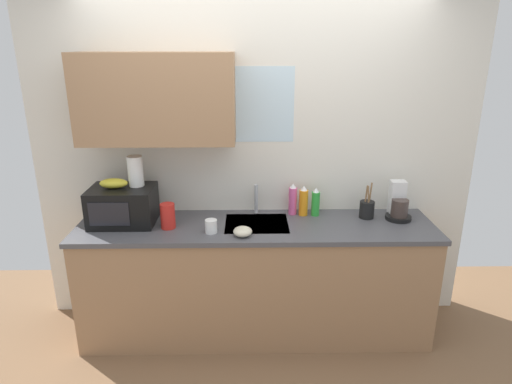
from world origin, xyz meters
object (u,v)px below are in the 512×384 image
(dish_soap_bottle_green, at_px, (316,202))
(cereal_canister, at_px, (168,216))
(dish_soap_bottle_pink, at_px, (293,200))
(mug_white, at_px, (211,226))
(banana_bunch, at_px, (114,183))
(coffee_maker, at_px, (398,205))
(utensil_crock, at_px, (367,209))
(small_bowl, at_px, (243,231))
(paper_towel_roll, at_px, (135,171))
(microwave, at_px, (123,206))
(dish_soap_bottle_orange, at_px, (303,201))

(dish_soap_bottle_green, height_order, cereal_canister, dish_soap_bottle_green)
(dish_soap_bottle_pink, xyz_separation_m, mug_white, (-0.60, -0.35, -0.07))
(banana_bunch, bearing_deg, cereal_canister, -14.38)
(dish_soap_bottle_green, xyz_separation_m, mug_white, (-0.77, -0.32, -0.06))
(dish_soap_bottle_pink, distance_m, cereal_canister, 0.95)
(coffee_maker, height_order, mug_white, coffee_maker)
(banana_bunch, bearing_deg, coffee_maker, 1.60)
(coffee_maker, height_order, cereal_canister, coffee_maker)
(utensil_crock, bearing_deg, dish_soap_bottle_pink, 171.12)
(banana_bunch, xyz_separation_m, small_bowl, (0.92, -0.25, -0.27))
(coffee_maker, height_order, utensil_crock, coffee_maker)
(banana_bunch, xyz_separation_m, paper_towel_roll, (0.15, 0.05, 0.08))
(utensil_crock, relative_size, small_bowl, 2.09)
(dish_soap_bottle_green, distance_m, mug_white, 0.84)
(microwave, xyz_separation_m, banana_bunch, (-0.05, 0.00, 0.17))
(microwave, distance_m, utensil_crock, 1.81)
(paper_towel_roll, bearing_deg, dish_soap_bottle_orange, 3.93)
(dish_soap_bottle_green, relative_size, small_bowl, 1.70)
(utensil_crock, bearing_deg, dish_soap_bottle_green, 171.49)
(dish_soap_bottle_pink, bearing_deg, dish_soap_bottle_orange, -15.00)
(dish_soap_bottle_pink, xyz_separation_m, dish_soap_bottle_green, (0.17, -0.03, -0.01))
(mug_white, distance_m, small_bowl, 0.23)
(dish_soap_bottle_orange, bearing_deg, dish_soap_bottle_green, -4.88)
(microwave, height_order, dish_soap_bottle_orange, microwave)
(mug_white, relative_size, small_bowl, 0.73)
(coffee_maker, xyz_separation_m, dish_soap_bottle_pink, (-0.78, 0.10, 0.01))
(dish_soap_bottle_pink, relative_size, mug_white, 2.59)
(microwave, xyz_separation_m, small_bowl, (0.87, -0.25, -0.10))
(utensil_crock, bearing_deg, cereal_canister, -173.40)
(microwave, relative_size, small_bowl, 3.54)
(cereal_canister, bearing_deg, banana_bunch, 165.62)
(coffee_maker, height_order, small_bowl, coffee_maker)
(paper_towel_roll, relative_size, coffee_maker, 0.79)
(dish_soap_bottle_pink, bearing_deg, dish_soap_bottle_green, -9.69)
(small_bowl, bearing_deg, banana_bunch, 164.85)
(banana_bunch, distance_m, paper_towel_roll, 0.18)
(dish_soap_bottle_pink, xyz_separation_m, cereal_canister, (-0.91, -0.26, -0.03))
(banana_bunch, height_order, small_bowl, banana_bunch)
(banana_bunch, xyz_separation_m, mug_white, (0.70, -0.19, -0.26))
(dish_soap_bottle_orange, relative_size, small_bowl, 1.80)
(microwave, height_order, banana_bunch, banana_bunch)
(coffee_maker, height_order, dish_soap_bottle_green, coffee_maker)
(dish_soap_bottle_green, xyz_separation_m, small_bowl, (-0.55, -0.38, -0.07))
(paper_towel_roll, height_order, mug_white, paper_towel_roll)
(microwave, relative_size, mug_white, 4.84)
(banana_bunch, height_order, dish_soap_bottle_green, banana_bunch)
(dish_soap_bottle_green, bearing_deg, coffee_maker, -6.40)
(dish_soap_bottle_pink, relative_size, cereal_canister, 1.36)
(mug_white, xyz_separation_m, small_bowl, (0.22, -0.06, -0.02))
(microwave, distance_m, coffee_maker, 2.04)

